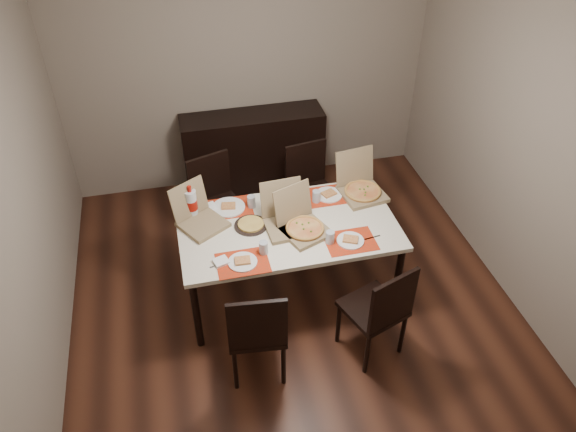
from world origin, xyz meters
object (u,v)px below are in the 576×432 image
object	(u,v)px
sideboard	(254,152)
dip_bowl	(297,210)
chair_far_left	(216,199)
chair_near_right	(380,309)
chair_far_right	(310,186)
dining_table	(288,232)
soda_bottle	(191,204)
chair_near_left	(257,330)
pizza_box_center	(303,225)

from	to	relation	value
sideboard	dip_bowl	distance (m)	1.54
chair_far_left	sideboard	bearing A→B (deg)	58.38
chair_near_right	chair_far_left	distance (m)	1.96
chair_far_right	chair_near_right	bearing A→B (deg)	-86.62
sideboard	chair_far_right	bearing A→B (deg)	-63.73
sideboard	chair_far_left	bearing A→B (deg)	-121.62
dining_table	soda_bottle	xyz separation A→B (m)	(-0.75, 0.31, 0.20)
chair_near_left	chair_far_left	distance (m)	1.66
chair_near_left	dip_bowl	distance (m)	1.16
dining_table	chair_near_left	size ratio (longest dim) A/B	1.94
dining_table	chair_near_right	bearing A→B (deg)	-58.55
chair_far_left	dip_bowl	bearing A→B (deg)	-47.02
chair_near_left	chair_near_right	world-z (taller)	same
soda_bottle	chair_far_right	bearing A→B (deg)	24.11
sideboard	pizza_box_center	distance (m)	1.79
chair_near_left	dip_bowl	world-z (taller)	chair_near_left
dining_table	chair_far_left	size ratio (longest dim) A/B	1.94
pizza_box_center	chair_far_right	bearing A→B (deg)	71.11
chair_far_left	chair_far_right	distance (m)	0.92
chair_near_left	dining_table	bearing A→B (deg)	62.79
chair_far_left	soda_bottle	world-z (taller)	soda_bottle
chair_near_left	pizza_box_center	bearing A→B (deg)	54.49
chair_near_left	chair_far_left	world-z (taller)	same
sideboard	dining_table	xyz separation A→B (m)	(-0.01, -1.66, 0.23)
chair_far_left	soda_bottle	bearing A→B (deg)	-115.28
pizza_box_center	soda_bottle	distance (m)	0.95
chair_near_right	dip_bowl	distance (m)	1.11
chair_near_right	chair_far_left	xyz separation A→B (m)	(-1.02, 1.67, 0.00)
chair_far_left	dip_bowl	xyz separation A→B (m)	(0.62, -0.67, 0.26)
chair_near_right	soda_bottle	distance (m)	1.75
chair_near_left	chair_far_left	xyz separation A→B (m)	(-0.08, 1.66, 0.00)
chair_far_left	pizza_box_center	world-z (taller)	pizza_box_center
chair_near_left	dip_bowl	size ratio (longest dim) A/B	6.95
chair_near_left	chair_far_left	bearing A→B (deg)	92.81
sideboard	pizza_box_center	world-z (taller)	pizza_box_center
pizza_box_center	dip_bowl	xyz separation A→B (m)	(0.01, 0.25, -0.04)
pizza_box_center	soda_bottle	world-z (taller)	pizza_box_center
chair_near_left	chair_far_right	world-z (taller)	same
dining_table	chair_near_right	world-z (taller)	chair_near_right
sideboard	soda_bottle	bearing A→B (deg)	-119.28
sideboard	dining_table	distance (m)	1.68
chair_near_right	dip_bowl	xyz separation A→B (m)	(-0.40, 1.00, 0.26)
sideboard	dining_table	bearing A→B (deg)	-90.21
soda_bottle	dip_bowl	bearing A→B (deg)	-9.67
chair_near_right	pizza_box_center	distance (m)	0.91
sideboard	soda_bottle	xyz separation A→B (m)	(-0.76, -1.35, 0.43)
chair_far_left	pizza_box_center	size ratio (longest dim) A/B	1.91
dining_table	pizza_box_center	xyz separation A→B (m)	(0.10, -0.09, 0.12)
dip_bowl	chair_near_right	bearing A→B (deg)	-68.14
chair_near_left	pizza_box_center	size ratio (longest dim) A/B	1.91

